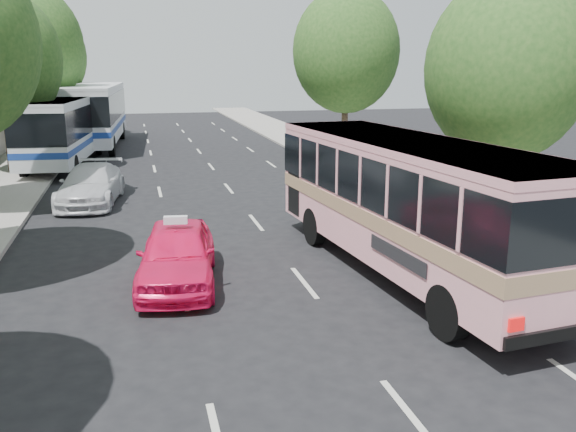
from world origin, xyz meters
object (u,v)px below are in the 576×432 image
object	(u,v)px
tour_coach_rear	(96,110)
pink_bus	(408,192)
pink_taxi	(177,254)
white_pickup	(91,185)
tour_coach_front	(65,125)

from	to	relation	value
tour_coach_rear	pink_bus	bearing A→B (deg)	-69.61
pink_bus	pink_taxi	size ratio (longest dim) A/B	2.45
pink_bus	white_pickup	bearing A→B (deg)	122.53
pink_taxi	tour_coach_rear	bearing A→B (deg)	103.90
pink_taxi	white_pickup	size ratio (longest dim) A/B	0.89
pink_bus	pink_taxi	xyz separation A→B (m)	(-5.60, 0.66, -1.35)
white_pickup	tour_coach_front	xyz separation A→B (m)	(-1.80, 10.17, 1.39)
tour_coach_front	white_pickup	bearing A→B (deg)	-73.98
tour_coach_rear	pink_taxi	bearing A→B (deg)	-80.49
pink_bus	tour_coach_front	xyz separation A→B (m)	(-9.94, 20.57, 0.01)
pink_bus	pink_taxi	world-z (taller)	pink_bus
pink_taxi	tour_coach_rear	distance (m)	27.30
white_pickup	tour_coach_rear	xyz separation A→B (m)	(-0.59, 17.34, 1.64)
white_pickup	tour_coach_front	size ratio (longest dim) A/B	0.42
white_pickup	tour_coach_rear	size ratio (longest dim) A/B	0.38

